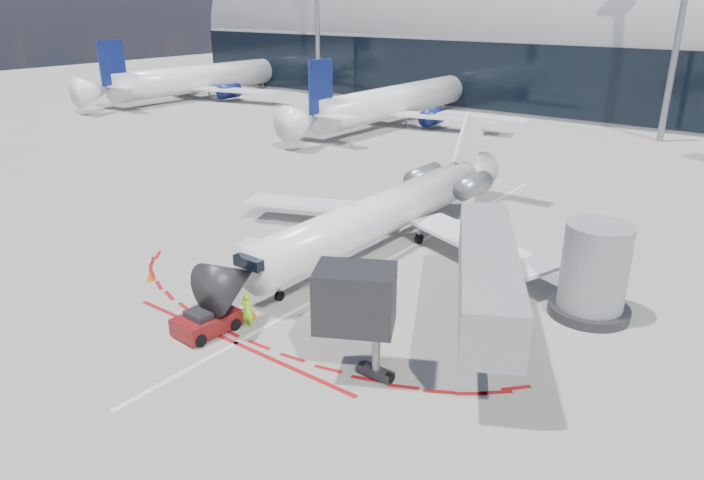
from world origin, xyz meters
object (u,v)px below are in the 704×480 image
Objects in this scene: pushback_tug at (206,322)px; ramp_worker at (247,310)px; uld_container at (256,258)px; regional_jet at (389,210)px.

ramp_worker is at bearing 55.35° from pushback_tug.
ramp_worker is 6.39m from uld_container.
regional_jet reaches higher than pushback_tug.
regional_jet is 15.50× the size of ramp_worker.
pushback_tug is 2.59× the size of ramp_worker.
regional_jet is at bearing 47.19° from uld_container.
pushback_tug is 1.89× the size of uld_container.
regional_jet is at bearing 91.81° from pushback_tug.
regional_jet is 13.37m from ramp_worker.
ramp_worker is at bearing -86.77° from regional_jet.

